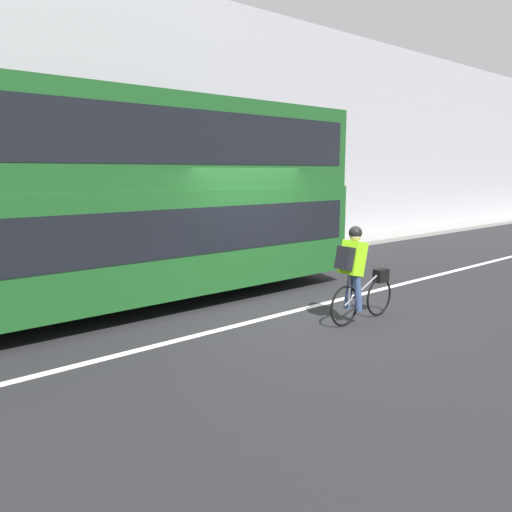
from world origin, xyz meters
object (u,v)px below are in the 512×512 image
Objects in this scene: cyclist_on_bike at (357,271)px; trash_bin at (271,236)px; street_sign_post at (278,198)px; bus at (103,193)px.

cyclist_on_bike is 1.90× the size of trash_bin.
cyclist_on_bike is at bearing -122.58° from street_sign_post.
trash_bin is 0.31× the size of street_sign_post.
bus is 4.49m from cyclist_on_bike.
bus is at bearing -158.11° from street_sign_post.
cyclist_on_bike is at bearing -120.51° from trash_bin.
bus reaches higher than trash_bin.
cyclist_on_bike is 6.96m from trash_bin.
bus is at bearing -157.15° from trash_bin.
cyclist_on_bike is 7.15m from street_sign_post.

